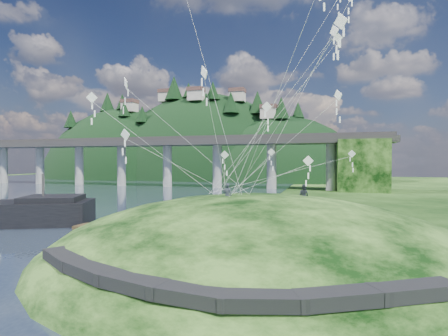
# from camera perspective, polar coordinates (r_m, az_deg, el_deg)

# --- Properties ---
(ground) EXTENTS (320.00, 320.00, 0.00)m
(ground) POSITION_cam_1_polar(r_m,az_deg,el_deg) (28.99, -11.30, -14.16)
(ground) COLOR black
(ground) RESTS_ON ground
(grass_hill) EXTENTS (36.00, 32.00, 13.00)m
(grass_hill) POSITION_cam_1_polar(r_m,az_deg,el_deg) (28.75, 5.72, -17.40)
(grass_hill) COLOR black
(grass_hill) RESTS_ON ground
(footpath) EXTENTS (22.29, 5.84, 0.83)m
(footpath) POSITION_cam_1_polar(r_m,az_deg,el_deg) (16.96, -3.71, -17.97)
(footpath) COLOR black
(footpath) RESTS_ON ground
(bridge) EXTENTS (160.00, 11.00, 15.00)m
(bridge) POSITION_cam_1_polar(r_m,az_deg,el_deg) (102.74, -6.42, 2.28)
(bridge) COLOR #2D2B2B
(bridge) RESTS_ON ground
(far_ridge) EXTENTS (153.00, 70.00, 94.50)m
(far_ridge) POSITION_cam_1_polar(r_m,az_deg,el_deg) (158.19, -4.90, -4.34)
(far_ridge) COLOR black
(far_ridge) RESTS_ON ground
(wooden_dock) EXTENTS (15.37, 3.05, 1.09)m
(wooden_dock) POSITION_cam_1_polar(r_m,az_deg,el_deg) (37.52, -13.50, -9.89)
(wooden_dock) COLOR #372816
(wooden_dock) RESTS_ON ground
(kite_flyers) EXTENTS (6.63, 3.44, 2.02)m
(kite_flyers) POSITION_cam_1_polar(r_m,az_deg,el_deg) (28.34, 8.74, -2.59)
(kite_flyers) COLOR #282D35
(kite_flyers) RESTS_ON ground
(kite_swarm) EXTENTS (17.70, 15.31, 21.55)m
(kite_swarm) POSITION_cam_1_polar(r_m,az_deg,el_deg) (26.76, 6.85, 15.06)
(kite_swarm) COLOR white
(kite_swarm) RESTS_ON ground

